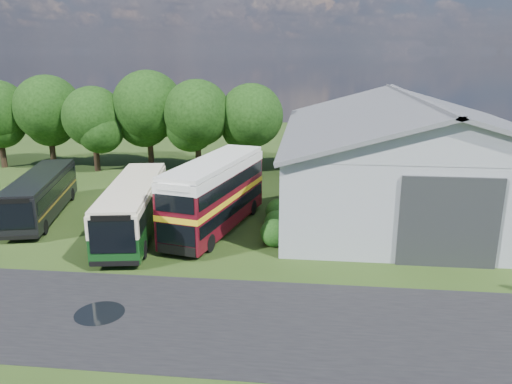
# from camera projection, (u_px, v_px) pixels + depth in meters

# --- Properties ---
(ground) EXTENTS (120.00, 120.00, 0.00)m
(ground) POSITION_uv_depth(u_px,v_px,m) (153.00, 285.00, 24.86)
(ground) COLOR #1E3310
(ground) RESTS_ON ground
(asphalt_road) EXTENTS (60.00, 8.00, 0.02)m
(asphalt_road) POSITION_uv_depth(u_px,v_px,m) (199.00, 319.00, 21.67)
(asphalt_road) COLOR black
(asphalt_road) RESTS_ON ground
(puddle) EXTENTS (2.20, 2.20, 0.01)m
(puddle) POSITION_uv_depth(u_px,v_px,m) (100.00, 314.00, 22.14)
(puddle) COLOR black
(puddle) RESTS_ON ground
(storage_shed) EXTENTS (18.80, 24.80, 8.15)m
(storage_shed) POSITION_uv_depth(u_px,v_px,m) (409.00, 149.00, 37.43)
(storage_shed) COLOR gray
(storage_shed) RESTS_ON ground
(tree_left_a) EXTENTS (6.46, 6.46, 9.12)m
(tree_left_a) POSITION_uv_depth(u_px,v_px,m) (48.00, 109.00, 48.60)
(tree_left_a) COLOR black
(tree_left_a) RESTS_ON ground
(tree_left_b) EXTENTS (5.78, 5.78, 8.16)m
(tree_left_b) POSITION_uv_depth(u_px,v_px,m) (93.00, 117.00, 47.29)
(tree_left_b) COLOR black
(tree_left_b) RESTS_ON ground
(tree_mid) EXTENTS (6.80, 6.80, 9.60)m
(tree_mid) POSITION_uv_depth(u_px,v_px,m) (148.00, 106.00, 47.75)
(tree_mid) COLOR black
(tree_mid) RESTS_ON ground
(tree_right_a) EXTENTS (6.26, 6.26, 8.83)m
(tree_right_a) POSITION_uv_depth(u_px,v_px,m) (197.00, 113.00, 46.40)
(tree_right_a) COLOR black
(tree_right_a) RESTS_ON ground
(tree_right_b) EXTENTS (5.98, 5.98, 8.45)m
(tree_right_b) POSITION_uv_depth(u_px,v_px,m) (251.00, 116.00, 46.70)
(tree_right_b) COLOR black
(tree_right_b) RESTS_ON ground
(shrub_front) EXTENTS (1.70, 1.70, 1.70)m
(shrub_front) POSITION_uv_depth(u_px,v_px,m) (274.00, 245.00, 30.00)
(shrub_front) COLOR #194714
(shrub_front) RESTS_ON ground
(shrub_mid) EXTENTS (1.60, 1.60, 1.60)m
(shrub_mid) POSITION_uv_depth(u_px,v_px,m) (276.00, 233.00, 31.91)
(shrub_mid) COLOR #194714
(shrub_mid) RESTS_ON ground
(shrub_back) EXTENTS (1.80, 1.80, 1.80)m
(shrub_back) POSITION_uv_depth(u_px,v_px,m) (279.00, 223.00, 33.83)
(shrub_back) COLOR #194714
(shrub_back) RESTS_ON ground
(bus_green_single) EXTENTS (4.65, 12.20, 3.28)m
(bus_green_single) POSITION_uv_depth(u_px,v_px,m) (134.00, 207.00, 31.56)
(bus_green_single) COLOR black
(bus_green_single) RESTS_ON ground
(bus_maroon_double) EXTENTS (5.15, 11.14, 4.64)m
(bus_maroon_double) POSITION_uv_depth(u_px,v_px,m) (215.00, 195.00, 32.10)
(bus_maroon_double) COLOR black
(bus_maroon_double) RESTS_ON ground
(bus_dark_single) EXTENTS (5.00, 11.13, 2.99)m
(bus_dark_single) POSITION_uv_depth(u_px,v_px,m) (41.00, 195.00, 34.81)
(bus_dark_single) COLOR black
(bus_dark_single) RESTS_ON ground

